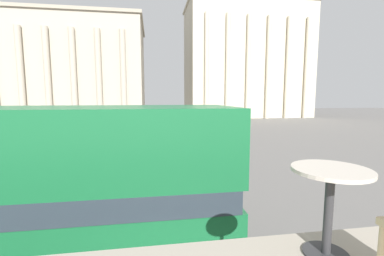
{
  "coord_description": "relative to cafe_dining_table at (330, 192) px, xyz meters",
  "views": [
    {
      "loc": [
        -0.29,
        -2.13,
        4.46
      ],
      "look_at": [
        2.47,
        15.66,
        2.34
      ],
      "focal_mm": 24.0,
      "sensor_mm": 36.0,
      "label": 1
    }
  ],
  "objects": [
    {
      "name": "traffic_light_mid",
      "position": [
        2.32,
        16.79,
        -1.33
      ],
      "size": [
        0.42,
        0.24,
        3.64
      ],
      "color": "black",
      "rests_on": "ground_plane"
    },
    {
      "name": "traffic_light_far",
      "position": [
        -6.75,
        22.18,
        -1.43
      ],
      "size": [
        0.42,
        0.24,
        3.47
      ],
      "color": "black",
      "rests_on": "ground_plane"
    },
    {
      "name": "pedestrian_yellow",
      "position": [
        5.18,
        31.49,
        -2.76
      ],
      "size": [
        0.32,
        0.32,
        1.65
      ],
      "rotation": [
        0.0,
        0.0,
        0.32
      ],
      "color": "#282B33",
      "rests_on": "ground_plane"
    },
    {
      "name": "cafe_dining_table",
      "position": [
        0.0,
        0.0,
        0.0
      ],
      "size": [
        0.6,
        0.6,
        0.73
      ],
      "color": "#2D2D30",
      "rests_on": "cafe_floor_slab"
    },
    {
      "name": "traffic_light_near",
      "position": [
        -0.05,
        11.12,
        -1.07
      ],
      "size": [
        0.42,
        0.24,
        4.06
      ],
      "color": "black",
      "rests_on": "ground_plane"
    },
    {
      "name": "plaza_building_left",
      "position": [
        -16.35,
        47.08,
        5.12
      ],
      "size": [
        27.42,
        16.82,
        17.67
      ],
      "color": "#B2A893",
      "rests_on": "ground_plane"
    },
    {
      "name": "plaza_building_right",
      "position": [
        21.01,
        58.49,
        9.26
      ],
      "size": [
        28.55,
        15.66,
        25.95
      ],
      "color": "beige",
      "rests_on": "ground_plane"
    },
    {
      "name": "pedestrian_black",
      "position": [
        -8.97,
        14.4,
        -2.74
      ],
      "size": [
        0.32,
        0.32,
        1.7
      ],
      "rotation": [
        0.0,
        0.0,
        2.82
      ],
      "color": "#282B33",
      "rests_on": "ground_plane"
    }
  ]
}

